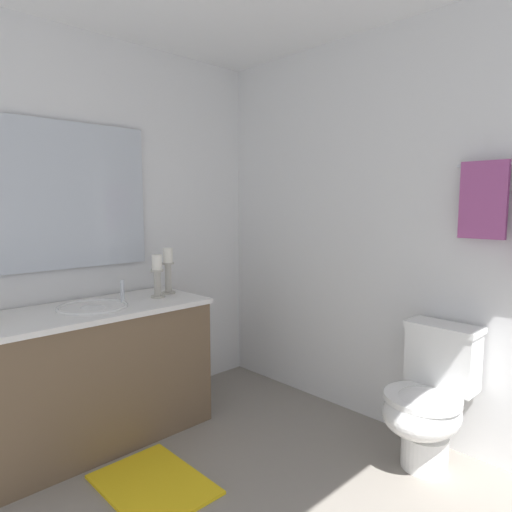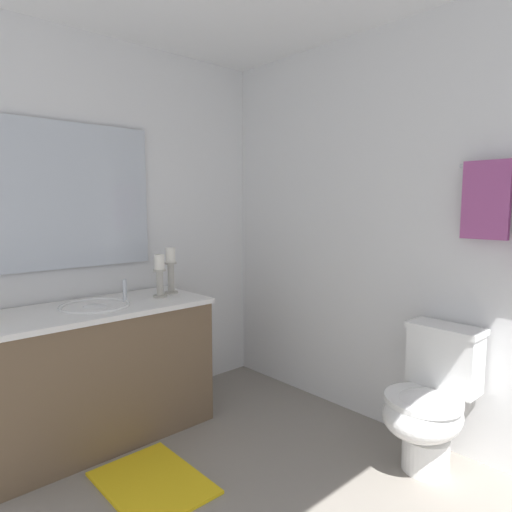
% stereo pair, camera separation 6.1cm
% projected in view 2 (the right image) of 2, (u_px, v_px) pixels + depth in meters
% --- Properties ---
extents(wall_back, '(2.86, 0.04, 2.45)m').
position_uv_depth(wall_back, '(398.00, 232.00, 2.70)').
color(wall_back, white).
rests_on(wall_back, ground).
extents(wall_left, '(0.04, 2.86, 2.45)m').
position_uv_depth(wall_left, '(71.00, 232.00, 2.79)').
color(wall_left, white).
rests_on(wall_left, ground).
extents(vanity_cabinet, '(0.58, 1.32, 0.80)m').
position_uv_depth(vanity_cabinet, '(98.00, 373.00, 2.65)').
color(vanity_cabinet, brown).
rests_on(vanity_cabinet, ground).
extents(sink_basin, '(0.40, 0.40, 0.24)m').
position_uv_depth(sink_basin, '(95.00, 313.00, 2.61)').
color(sink_basin, white).
rests_on(sink_basin, vanity_cabinet).
extents(mirror, '(0.02, 1.01, 0.89)m').
position_uv_depth(mirror, '(72.00, 196.00, 2.73)').
color(mirror, silver).
extents(candle_holder_tall, '(0.09, 0.09, 0.31)m').
position_uv_depth(candle_holder_tall, '(171.00, 269.00, 2.98)').
color(candle_holder_tall, '#B7B2A5').
rests_on(candle_holder_tall, vanity_cabinet).
extents(candle_holder_short, '(0.09, 0.09, 0.27)m').
position_uv_depth(candle_holder_short, '(160.00, 274.00, 2.86)').
color(candle_holder_short, '#B7B2A5').
rests_on(candle_holder_short, vanity_cabinet).
extents(toilet, '(0.39, 0.54, 0.75)m').
position_uv_depth(toilet, '(429.00, 402.00, 2.33)').
color(toilet, white).
rests_on(toilet, ground).
extents(towel_near_vanity, '(0.23, 0.03, 0.40)m').
position_uv_depth(towel_near_vanity, '(486.00, 200.00, 2.24)').
color(towel_near_vanity, '#A54C8C').
rests_on(towel_near_vanity, towel_bar).
extents(bath_mat, '(0.60, 0.44, 0.02)m').
position_uv_depth(bath_mat, '(153.00, 483.00, 2.24)').
color(bath_mat, yellow).
rests_on(bath_mat, ground).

